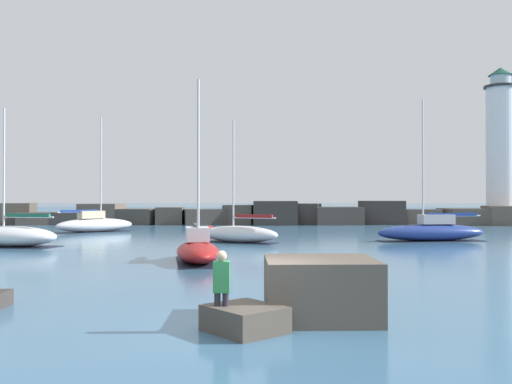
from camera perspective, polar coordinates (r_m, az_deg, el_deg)
The scene contains 12 objects.
ground_plane at distance 13.07m, azimuth -0.04°, elevation -13.59°, with size 600.00×600.00×0.00m, color #3D6B8E.
open_sea_beyond at distance 123.07m, azimuth 1.33°, elevation -1.94°, with size 400.00×116.00×0.01m.
breakwater_jetty at distance 63.08m, azimuth 1.85°, elevation -2.32°, with size 62.90×6.43×2.59m.
lighthouse at distance 69.56m, azimuth 23.27°, elevation 3.50°, with size 4.20×4.20×17.56m.
foreground_rocks at distance 14.02m, azimuth 3.33°, elevation -9.99°, with size 11.01×4.18×1.46m.
sailboat_moored_0 at distance 37.49m, azimuth -1.70°, elevation -4.18°, with size 5.80×3.94×8.05m.
sailboat_moored_1 at distance 37.30m, azimuth -23.35°, elevation -4.06°, with size 6.42×3.49×8.36m.
sailboat_moored_2 at distance 40.49m, azimuth 17.15°, elevation -3.75°, with size 7.83×3.23×9.62m.
sailboat_moored_3 at distance 50.71m, azimuth -15.82°, elevation -3.09°, with size 6.38×5.96×9.93m.
sailboat_moored_4 at distance 26.23m, azimuth -5.86°, elevation -5.72°, with size 2.86×5.60×8.27m.
mooring_buoy_orange_near at distance 45.40m, azimuth -4.72°, elevation -3.83°, with size 0.73×0.73×0.93m.
person_on_rocks at distance 12.68m, azimuth -3.47°, elevation -9.37°, with size 0.36×0.23×1.78m.
Camera 1 is at (0.34, -12.73, 2.95)m, focal length 40.00 mm.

